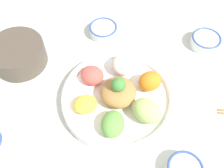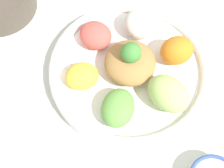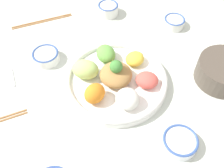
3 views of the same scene
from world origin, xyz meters
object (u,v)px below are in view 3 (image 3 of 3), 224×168
rice_bowl_blue (108,9)px  chopsticks_pair_far (42,21)px  sauce_bowl_far (46,56)px  side_serving_bowl (224,70)px  rice_bowl_plain (174,22)px  serving_spoon_main (11,70)px  sauce_bowl_dark (180,142)px  salad_platter (115,79)px

rice_bowl_blue → chopsticks_pair_far: rice_bowl_blue is taller
sauce_bowl_far → side_serving_bowl: size_ratio=0.53×
rice_bowl_plain → serving_spoon_main: rice_bowl_plain is taller
sauce_bowl_far → sauce_bowl_dark: bearing=119.5°
rice_bowl_blue → serving_spoon_main: rice_bowl_blue is taller
salad_platter → chopsticks_pair_far: bearing=-70.2°
salad_platter → sauce_bowl_dark: (-0.08, 0.27, -0.01)m
salad_platter → chopsticks_pair_far: size_ratio=1.37×
chopsticks_pair_far → rice_bowl_blue: bearing=169.4°
salad_platter → side_serving_bowl: salad_platter is taller
rice_bowl_plain → chopsticks_pair_far: 0.53m
rice_bowl_blue → rice_bowl_plain: (-0.21, 0.17, -0.01)m
salad_platter → rice_bowl_plain: bearing=-151.5°
rice_bowl_blue → side_serving_bowl: side_serving_bowl is taller
salad_platter → side_serving_bowl: bearing=161.1°
sauce_bowl_far → chopsticks_pair_far: (-0.03, -0.21, -0.02)m
rice_bowl_plain → chopsticks_pair_far: size_ratio=0.33×
chopsticks_pair_far → rice_bowl_plain: bearing=156.1°
rice_bowl_blue → chopsticks_pair_far: size_ratio=0.34×
rice_bowl_plain → serving_spoon_main: (0.63, -0.01, -0.02)m
sauce_bowl_dark → rice_bowl_plain: (-0.25, -0.44, 0.00)m
rice_bowl_blue → sauce_bowl_dark: rice_bowl_blue is taller
rice_bowl_blue → sauce_bowl_far: rice_bowl_blue is taller
rice_bowl_blue → serving_spoon_main: size_ratio=0.69×
chopsticks_pair_far → side_serving_bowl: bearing=134.5°
salad_platter → rice_bowl_plain: (-0.33, -0.18, -0.01)m
sauce_bowl_dark → chopsticks_pair_far: size_ratio=0.40×
sauce_bowl_far → serving_spoon_main: (0.13, 0.00, -0.02)m
sauce_bowl_dark → rice_bowl_plain: size_ratio=1.21×
rice_bowl_blue → serving_spoon_main: 0.45m
rice_bowl_blue → rice_bowl_plain: 0.27m
sauce_bowl_dark → rice_bowl_plain: rice_bowl_plain is taller
sauce_bowl_dark → sauce_bowl_far: bearing=-60.5°
chopsticks_pair_far → serving_spoon_main: (0.16, 0.21, -0.00)m
serving_spoon_main → sauce_bowl_dark: bearing=42.1°
salad_platter → rice_bowl_plain: size_ratio=4.10×
sauce_bowl_dark → chopsticks_pair_far: sauce_bowl_dark is taller
sauce_bowl_far → serving_spoon_main: bearing=0.7°
rice_bowl_plain → sauce_bowl_far: 0.51m
rice_bowl_plain → side_serving_bowl: 0.29m
salad_platter → sauce_bowl_dark: 0.28m
sauce_bowl_dark → sauce_bowl_far: (0.26, -0.46, 0.00)m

